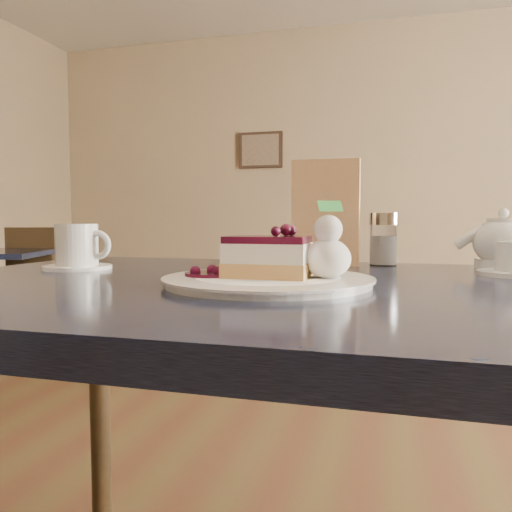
% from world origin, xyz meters
% --- Properties ---
extents(main_table, '(1.29, 0.86, 0.80)m').
position_xyz_m(main_table, '(-0.24, 0.29, 0.72)').
color(main_table, '#1A223B').
rests_on(main_table, ground).
extents(dessert_plate, '(0.32, 0.32, 0.01)m').
position_xyz_m(dessert_plate, '(-0.24, 0.24, 0.81)').
color(dessert_plate, white).
rests_on(dessert_plate, main_table).
extents(cheesecake_slice, '(0.13, 0.09, 0.06)m').
position_xyz_m(cheesecake_slice, '(-0.24, 0.24, 0.85)').
color(cheesecake_slice, '#E19A59').
rests_on(cheesecake_slice, dessert_plate).
extents(whipped_cream, '(0.07, 0.07, 0.06)m').
position_xyz_m(whipped_cream, '(-0.15, 0.25, 0.84)').
color(whipped_cream, white).
rests_on(whipped_cream, dessert_plate).
extents(berry_sauce, '(0.09, 0.09, 0.01)m').
position_xyz_m(berry_sauce, '(-0.33, 0.23, 0.82)').
color(berry_sauce, black).
rests_on(berry_sauce, dessert_plate).
extents(coffee_set, '(0.15, 0.14, 0.09)m').
position_xyz_m(coffee_set, '(-0.68, 0.38, 0.84)').
color(coffee_set, white).
rests_on(coffee_set, main_table).
extents(tea_set, '(0.17, 0.27, 0.11)m').
position_xyz_m(tea_set, '(0.17, 0.60, 0.85)').
color(tea_set, white).
rests_on(tea_set, main_table).
extents(menu_card, '(0.15, 0.03, 0.24)m').
position_xyz_m(menu_card, '(-0.20, 0.61, 0.92)').
color(menu_card, beige).
rests_on(menu_card, main_table).
extents(sugar_shaker, '(0.06, 0.06, 0.12)m').
position_xyz_m(sugar_shaker, '(-0.07, 0.64, 0.86)').
color(sugar_shaker, white).
rests_on(sugar_shaker, main_table).
extents(napkin_stack, '(0.13, 0.13, 0.05)m').
position_xyz_m(napkin_stack, '(-0.35, 0.60, 0.83)').
color(napkin_stack, white).
rests_on(napkin_stack, main_table).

